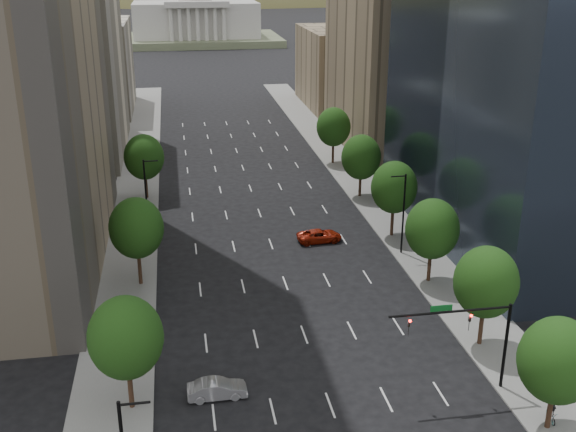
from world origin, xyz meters
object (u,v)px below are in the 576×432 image
car_red_far (319,236)px  capitol (196,19)px  cyclist (552,412)px  car_silver (217,389)px  traffic_signal (476,330)px

car_red_far → capitol: bearing=-2.9°
cyclist → capitol: bearing=102.0°
capitol → car_silver: 217.71m
capitol → cyclist: bearing=-86.3°
car_silver → car_red_far: car_silver is taller
capitol → car_red_far: bearing=-88.3°
car_silver → cyclist: size_ratio=2.13×
traffic_signal → car_red_far: size_ratio=1.81×
car_silver → cyclist: cyclist is taller
capitol → car_red_far: (5.50, -189.93, -7.88)m
traffic_signal → capitol: (-10.53, 219.71, 3.40)m
car_red_far → cyclist: (9.07, -34.18, 0.13)m
car_silver → cyclist: bearing=-107.5°
capitol → car_silver: (-7.92, -217.43, -7.86)m
capitol → cyclist: (14.57, -224.11, -7.74)m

